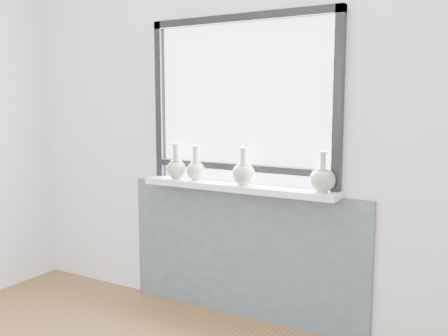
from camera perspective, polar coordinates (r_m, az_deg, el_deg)
The scene contains 8 objects.
back_wall at distance 3.20m, azimuth 2.34°, elevation 5.52°, with size 3.60×0.02×2.60m, color silver.
apron_panel at distance 3.32m, azimuth 2.02°, elevation -9.68°, with size 1.70×0.03×0.86m, color #4C5C68.
windowsill at distance 3.15m, azimuth 1.46°, elevation -2.19°, with size 1.32×0.18×0.04m, color silver.
window at distance 3.16m, azimuth 2.04°, elevation 8.06°, with size 1.30×0.06×1.05m.
vase_a at distance 3.36m, azimuth -5.46°, elevation 0.04°, with size 0.13×0.13×0.24m.
vase_b at distance 3.31m, azimuth -3.21°, elevation -0.08°, with size 0.13×0.13×0.23m.
vase_c at distance 3.10m, azimuth 2.25°, elevation -0.51°, with size 0.15×0.15×0.23m.
vase_d at distance 2.92m, azimuth 11.19°, elevation -1.20°, with size 0.15×0.15×0.23m.
Camera 1 is at (1.48, -1.02, 1.42)m, focal length 40.00 mm.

